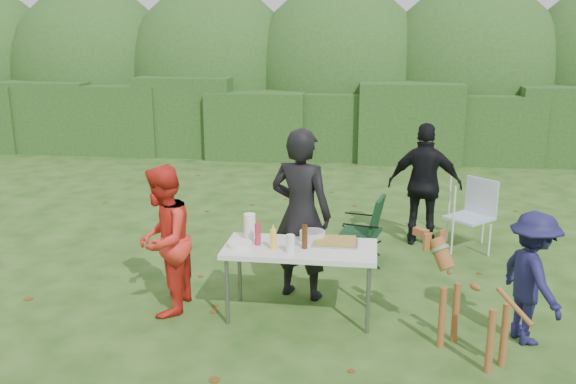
# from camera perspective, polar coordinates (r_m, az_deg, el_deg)

# --- Properties ---
(ground) EXTENTS (80.00, 80.00, 0.00)m
(ground) POSITION_cam_1_polar(r_m,az_deg,el_deg) (6.49, -0.82, -10.68)
(ground) COLOR #1E4211
(hedge_row) EXTENTS (22.00, 1.40, 1.70)m
(hedge_row) POSITION_cam_1_polar(r_m,az_deg,el_deg) (13.96, 4.24, 6.69)
(hedge_row) COLOR #23471C
(hedge_row) RESTS_ON ground
(shrub_backdrop) EXTENTS (20.00, 2.60, 3.20)m
(shrub_backdrop) POSITION_cam_1_polar(r_m,az_deg,el_deg) (15.46, 4.70, 10.25)
(shrub_backdrop) COLOR #3D6628
(shrub_backdrop) RESTS_ON ground
(folding_table) EXTENTS (1.50, 0.70, 0.74)m
(folding_table) POSITION_cam_1_polar(r_m,az_deg,el_deg) (6.04, 1.15, -5.61)
(folding_table) COLOR silver
(folding_table) RESTS_ON ground
(person_cook) EXTENTS (0.77, 0.61, 1.85)m
(person_cook) POSITION_cam_1_polar(r_m,az_deg,el_deg) (6.43, 1.22, -2.10)
(person_cook) COLOR black
(person_cook) RESTS_ON ground
(person_red_jacket) EXTENTS (0.60, 0.76, 1.53)m
(person_red_jacket) POSITION_cam_1_polar(r_m,az_deg,el_deg) (6.24, -11.59, -4.46)
(person_red_jacket) COLOR red
(person_red_jacket) RESTS_ON ground
(person_black_puffy) EXTENTS (1.01, 0.51, 1.65)m
(person_black_puffy) POSITION_cam_1_polar(r_m,az_deg,el_deg) (8.28, 12.68, 0.66)
(person_black_puffy) COLOR black
(person_black_puffy) RESTS_ON ground
(child) EXTENTS (0.71, 0.91, 1.24)m
(child) POSITION_cam_1_polar(r_m,az_deg,el_deg) (6.00, 21.84, -7.49)
(child) COLOR #181743
(child) RESTS_ON ground
(dog) EXTENTS (1.02, 1.06, 1.00)m
(dog) POSITION_cam_1_polar(r_m,az_deg,el_deg) (5.61, 17.01, -9.99)
(dog) COLOR brown
(dog) RESTS_ON ground
(camping_chair) EXTENTS (0.63, 0.63, 0.85)m
(camping_chair) POSITION_cam_1_polar(r_m,az_deg,el_deg) (7.65, 6.84, -3.36)
(camping_chair) COLOR #103419
(camping_chair) RESTS_ON ground
(lawn_chair) EXTENTS (0.78, 0.78, 0.93)m
(lawn_chair) POSITION_cam_1_polar(r_m,az_deg,el_deg) (8.33, 16.60, -2.06)
(lawn_chair) COLOR teal
(lawn_chair) RESTS_ON ground
(food_tray) EXTENTS (0.45, 0.30, 0.02)m
(food_tray) POSITION_cam_1_polar(r_m,az_deg,el_deg) (6.10, 4.46, -4.80)
(food_tray) COLOR #B7B7BA
(food_tray) RESTS_ON folding_table
(focaccia_bread) EXTENTS (0.40, 0.26, 0.04)m
(focaccia_bread) POSITION_cam_1_polar(r_m,az_deg,el_deg) (6.09, 4.46, -4.55)
(focaccia_bread) COLOR #A3863C
(focaccia_bread) RESTS_ON food_tray
(mustard_bottle) EXTENTS (0.06, 0.06, 0.20)m
(mustard_bottle) POSITION_cam_1_polar(r_m,az_deg,el_deg) (5.92, -1.39, -4.46)
(mustard_bottle) COLOR yellow
(mustard_bottle) RESTS_ON folding_table
(ketchup_bottle) EXTENTS (0.06, 0.06, 0.22)m
(ketchup_bottle) POSITION_cam_1_polar(r_m,az_deg,el_deg) (6.04, -2.84, -3.98)
(ketchup_bottle) COLOR #B02536
(ketchup_bottle) RESTS_ON folding_table
(beer_bottle) EXTENTS (0.06, 0.06, 0.24)m
(beer_bottle) POSITION_cam_1_polar(r_m,az_deg,el_deg) (5.93, 1.57, -4.20)
(beer_bottle) COLOR #47230F
(beer_bottle) RESTS_ON folding_table
(paper_towel_roll) EXTENTS (0.12, 0.12, 0.26)m
(paper_towel_roll) POSITION_cam_1_polar(r_m,az_deg,el_deg) (6.23, -3.61, -3.20)
(paper_towel_roll) COLOR white
(paper_towel_roll) RESTS_ON folding_table
(cup_stack) EXTENTS (0.08, 0.08, 0.18)m
(cup_stack) POSITION_cam_1_polar(r_m,az_deg,el_deg) (5.83, 0.22, -4.87)
(cup_stack) COLOR white
(cup_stack) RESTS_ON folding_table
(pasta_bowl) EXTENTS (0.26, 0.26, 0.10)m
(pasta_bowl) POSITION_cam_1_polar(r_m,az_deg,el_deg) (6.17, 2.30, -4.13)
(pasta_bowl) COLOR silver
(pasta_bowl) RESTS_ON folding_table
(plate_stack) EXTENTS (0.24, 0.24, 0.05)m
(plate_stack) POSITION_cam_1_polar(r_m,az_deg,el_deg) (6.02, -4.52, -4.92)
(plate_stack) COLOR white
(plate_stack) RESTS_ON folding_table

